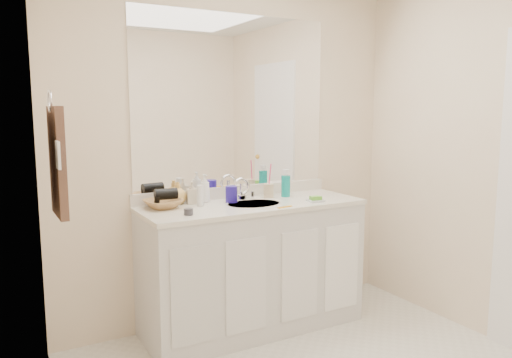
{
  "coord_description": "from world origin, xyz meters",
  "views": [
    {
      "loc": [
        -1.59,
        -1.87,
        1.52
      ],
      "look_at": [
        0.0,
        0.97,
        1.05
      ],
      "focal_mm": 35.0,
      "sensor_mm": 36.0,
      "label": 1
    }
  ],
  "objects": [
    {
      "name": "wall_back",
      "position": [
        0.0,
        1.3,
        1.2
      ],
      "size": [
        2.6,
        0.02,
        2.4
      ],
      "primitive_type": "cube",
      "color": "#FEE7C7",
      "rests_on": "floor"
    },
    {
      "name": "wall_left",
      "position": [
        -1.3,
        0.0,
        1.2
      ],
      "size": [
        0.02,
        2.6,
        2.4
      ],
      "primitive_type": "cube",
      "color": "#FEE7C7",
      "rests_on": "floor"
    },
    {
      "name": "vanity_cabinet",
      "position": [
        0.0,
        1.02,
        0.42
      ],
      "size": [
        1.5,
        0.55,
        0.85
      ],
      "primitive_type": "cube",
      "color": "silver",
      "rests_on": "floor"
    },
    {
      "name": "countertop",
      "position": [
        0.0,
        1.02,
        0.86
      ],
      "size": [
        1.52,
        0.57,
        0.03
      ],
      "primitive_type": "cube",
      "color": "white",
      "rests_on": "vanity_cabinet"
    },
    {
      "name": "backsplash",
      "position": [
        0.0,
        1.29,
        0.92
      ],
      "size": [
        1.52,
        0.03,
        0.08
      ],
      "primitive_type": "cube",
      "color": "white",
      "rests_on": "countertop"
    },
    {
      "name": "sink_basin",
      "position": [
        0.0,
        1.0,
        0.87
      ],
      "size": [
        0.37,
        0.37,
        0.02
      ],
      "primitive_type": "cylinder",
      "color": "beige",
      "rests_on": "countertop"
    },
    {
      "name": "faucet",
      "position": [
        0.0,
        1.18,
        0.94
      ],
      "size": [
        0.02,
        0.02,
        0.11
      ],
      "primitive_type": "cylinder",
      "color": "silver",
      "rests_on": "countertop"
    },
    {
      "name": "mirror",
      "position": [
        0.0,
        1.29,
        1.56
      ],
      "size": [
        1.48,
        0.01,
        1.2
      ],
      "primitive_type": "cube",
      "color": "white",
      "rests_on": "wall_back"
    },
    {
      "name": "blue_mug",
      "position": [
        -0.11,
        1.12,
        0.94
      ],
      "size": [
        0.1,
        0.1,
        0.11
      ],
      "primitive_type": "cylinder",
      "rotation": [
        0.0,
        0.0,
        -0.36
      ],
      "color": "#26169D",
      "rests_on": "countertop"
    },
    {
      "name": "tan_cup",
      "position": [
        0.2,
        1.15,
        0.93
      ],
      "size": [
        0.1,
        0.1,
        0.1
      ],
      "primitive_type": "cylinder",
      "rotation": [
        0.0,
        0.0,
        -0.4
      ],
      "color": "beige",
      "rests_on": "countertop"
    },
    {
      "name": "toothbrush",
      "position": [
        0.21,
        1.15,
        1.03
      ],
      "size": [
        0.01,
        0.04,
        0.19
      ],
      "primitive_type": "cylinder",
      "rotation": [
        0.14,
        0.0,
        0.13
      ],
      "color": "#F74180",
      "rests_on": "tan_cup"
    },
    {
      "name": "mouthwash_bottle",
      "position": [
        0.33,
        1.12,
        0.96
      ],
      "size": [
        0.07,
        0.07,
        0.15
      ],
      "primitive_type": "cylinder",
      "rotation": [
        0.0,
        0.0,
        -0.13
      ],
      "color": "#0C928D",
      "rests_on": "countertop"
    },
    {
      "name": "soap_dish",
      "position": [
        0.4,
        0.86,
        0.89
      ],
      "size": [
        0.12,
        0.1,
        0.01
      ],
      "primitive_type": "cube",
      "rotation": [
        0.0,
        0.0,
        -0.13
      ],
      "color": "silver",
      "rests_on": "countertop"
    },
    {
      "name": "green_soap",
      "position": [
        0.4,
        0.86,
        0.9
      ],
      "size": [
        0.08,
        0.06,
        0.03
      ],
      "primitive_type": "cube",
      "rotation": [
        0.0,
        0.0,
        -0.17
      ],
      "color": "#5DB92D",
      "rests_on": "soap_dish"
    },
    {
      "name": "orange_comb",
      "position": [
        0.11,
        0.8,
        0.88
      ],
      "size": [
        0.12,
        0.05,
        0.0
      ],
      "primitive_type": "cube",
      "rotation": [
        0.0,
        0.0,
        0.2
      ],
      "color": "orange",
      "rests_on": "countertop"
    },
    {
      "name": "dark_jar",
      "position": [
        -0.52,
        0.88,
        0.9
      ],
      "size": [
        0.06,
        0.06,
        0.04
      ],
      "primitive_type": "cylinder",
      "rotation": [
        0.0,
        0.0,
        -0.04
      ],
      "color": "#36353D",
      "rests_on": "countertop"
    },
    {
      "name": "extra_white_bottle",
      "position": [
        -0.35,
        1.1,
        0.95
      ],
      "size": [
        0.06,
        0.06,
        0.14
      ],
      "primitive_type": "cylinder",
      "rotation": [
        0.0,
        0.0,
        0.38
      ],
      "color": "white",
      "rests_on": "countertop"
    },
    {
      "name": "soap_bottle_white",
      "position": [
        -0.26,
        1.22,
        0.97
      ],
      "size": [
        0.08,
        0.08,
        0.19
      ],
      "primitive_type": "imported",
      "rotation": [
        0.0,
        0.0,
        0.07
      ],
      "color": "white",
      "rests_on": "countertop"
    },
    {
      "name": "soap_bottle_cream",
      "position": [
        -0.36,
        1.21,
        0.96
      ],
      "size": [
        0.08,
        0.08,
        0.15
      ],
      "primitive_type": "imported",
      "rotation": [
        0.0,
        0.0,
        -0.25
      ],
      "color": "beige",
      "rests_on": "countertop"
    },
    {
      "name": "soap_bottle_yellow",
      "position": [
        -0.45,
        1.25,
        0.95
      ],
      "size": [
        0.12,
        0.12,
        0.15
      ],
      "primitive_type": "imported",
      "rotation": [
        0.0,
        0.0,
        -0.04
      ],
      "color": "#F2BD5E",
      "rests_on": "countertop"
    },
    {
      "name": "wicker_basket",
      "position": [
        -0.58,
        1.15,
        0.91
      ],
      "size": [
        0.27,
        0.27,
        0.06
      ],
      "primitive_type": "imported",
      "rotation": [
        0.0,
        0.0,
        0.18
      ],
      "color": "#A87744",
      "rests_on": "countertop"
    },
    {
      "name": "hair_dryer",
      "position": [
        -0.56,
        1.15,
        0.97
      ],
      "size": [
        0.15,
        0.08,
        0.07
      ],
      "primitive_type": "cylinder",
      "rotation": [
        0.0,
        1.57,
        -0.08
      ],
      "color": "black",
      "rests_on": "wicker_basket"
    },
    {
      "name": "towel_ring",
      "position": [
        -1.27,
        0.77,
        1.55
      ],
      "size": [
        0.01,
        0.11,
        0.11
      ],
      "primitive_type": "torus",
      "rotation": [
        0.0,
        1.57,
        0.0
      ],
      "color": "silver",
      "rests_on": "wall_left"
    },
    {
      "name": "hand_towel",
      "position": [
        -1.25,
        0.77,
        1.25
      ],
      "size": [
        0.04,
        0.32,
        0.55
      ],
      "primitive_type": "cube",
      "color": "#3B281F",
      "rests_on": "towel_ring"
    },
    {
      "name": "switch_plate",
      "position": [
        -1.27,
        0.57,
        1.3
      ],
      "size": [
        0.01,
        0.08,
        0.13
      ],
      "primitive_type": "cube",
      "color": "white",
      "rests_on": "wall_left"
    }
  ]
}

